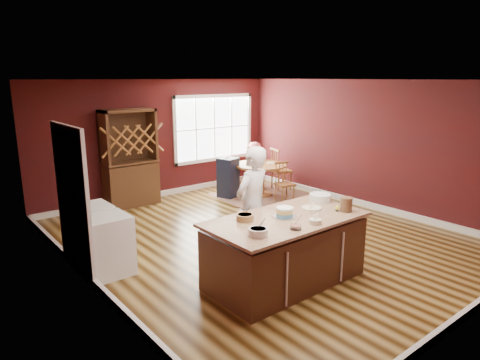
# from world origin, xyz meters

# --- Properties ---
(room_shell) EXTENTS (7.00, 7.00, 7.00)m
(room_shell) POSITION_xyz_m (0.00, 0.00, 1.35)
(room_shell) COLOR olive
(room_shell) RESTS_ON ground
(window) EXTENTS (2.36, 0.10, 1.66)m
(window) POSITION_xyz_m (1.50, 3.47, 1.50)
(window) COLOR white
(window) RESTS_ON room_shell
(doorway) EXTENTS (0.08, 1.26, 2.13)m
(doorway) POSITION_xyz_m (-2.97, 0.60, 1.02)
(doorway) COLOR white
(doorway) RESTS_ON room_shell
(kitchen_island) EXTENTS (2.20, 1.15, 0.92)m
(kitchen_island) POSITION_xyz_m (-0.86, -1.46, 0.44)
(kitchen_island) COLOR #442D11
(kitchen_island) RESTS_ON ground
(dining_table) EXTENTS (1.23, 1.23, 0.75)m
(dining_table) POSITION_xyz_m (1.83, 2.07, 0.53)
(dining_table) COLOR #98542E
(dining_table) RESTS_ON ground
(baker) EXTENTS (0.72, 0.55, 1.78)m
(baker) POSITION_xyz_m (-0.78, -0.67, 0.89)
(baker) COLOR silver
(baker) RESTS_ON ground
(layer_cake) EXTENTS (0.32, 0.32, 0.13)m
(layer_cake) POSITION_xyz_m (-0.85, -1.43, 0.99)
(layer_cake) COLOR white
(layer_cake) RESTS_ON kitchen_island
(bowl_blue) EXTENTS (0.23, 0.23, 0.09)m
(bowl_blue) POSITION_xyz_m (-1.59, -1.73, 0.96)
(bowl_blue) COLOR silver
(bowl_blue) RESTS_ON kitchen_island
(bowl_yellow) EXTENTS (0.23, 0.23, 0.09)m
(bowl_yellow) POSITION_xyz_m (-1.36, -1.21, 0.96)
(bowl_yellow) COLOR #A68E4B
(bowl_yellow) RESTS_ON kitchen_island
(bowl_pink) EXTENTS (0.15, 0.15, 0.05)m
(bowl_pink) POSITION_xyz_m (-1.09, -1.86, 0.95)
(bowl_pink) COLOR silver
(bowl_pink) RESTS_ON kitchen_island
(bowl_olive) EXTENTS (0.16, 0.16, 0.06)m
(bowl_olive) POSITION_xyz_m (-0.74, -1.87, 0.95)
(bowl_olive) COLOR silver
(bowl_olive) RESTS_ON kitchen_island
(drinking_glass) EXTENTS (0.07, 0.07, 0.14)m
(drinking_glass) POSITION_xyz_m (-0.44, -1.56, 0.99)
(drinking_glass) COLOR silver
(drinking_glass) RESTS_ON kitchen_island
(dinner_plate) EXTENTS (0.28, 0.28, 0.02)m
(dinner_plate) POSITION_xyz_m (-0.29, -1.40, 0.93)
(dinner_plate) COLOR beige
(dinner_plate) RESTS_ON kitchen_island
(white_tub) EXTENTS (0.32, 0.32, 0.11)m
(white_tub) POSITION_xyz_m (0.10, -1.23, 0.98)
(white_tub) COLOR silver
(white_tub) RESTS_ON kitchen_island
(stoneware_crock) EXTENTS (0.17, 0.17, 0.20)m
(stoneware_crock) POSITION_xyz_m (-0.02, -1.79, 1.02)
(stoneware_crock) COLOR #4F3C24
(stoneware_crock) RESTS_ON kitchen_island
(toy_figurine) EXTENTS (0.05, 0.05, 0.08)m
(toy_figurine) POSITION_xyz_m (-0.12, -1.72, 0.96)
(toy_figurine) COLOR #FBF523
(toy_figurine) RESTS_ON kitchen_island
(rug) EXTENTS (2.12, 1.70, 0.01)m
(rug) POSITION_xyz_m (1.83, 2.07, 0.01)
(rug) COLOR brown
(rug) RESTS_ON ground
(chair_east) EXTENTS (0.53, 0.55, 1.07)m
(chair_east) POSITION_xyz_m (2.57, 2.12, 0.53)
(chair_east) COLOR brown
(chair_east) RESTS_ON ground
(chair_south) EXTENTS (0.45, 0.44, 0.91)m
(chair_south) POSITION_xyz_m (1.85, 1.27, 0.46)
(chair_south) COLOR brown
(chair_south) RESTS_ON ground
(chair_north) EXTENTS (0.48, 0.46, 1.09)m
(chair_north) POSITION_xyz_m (2.16, 2.93, 0.55)
(chair_north) COLOR brown
(chair_north) RESTS_ON ground
(seated_woman) EXTENTS (0.69, 0.66, 1.19)m
(seated_woman) POSITION_xyz_m (2.12, 2.61, 0.59)
(seated_woman) COLOR #E66269
(seated_woman) RESTS_ON ground
(high_chair) EXTENTS (0.49, 0.49, 0.97)m
(high_chair) POSITION_xyz_m (1.13, 2.41, 0.49)
(high_chair) COLOR black
(high_chair) RESTS_ON ground
(toddler) EXTENTS (0.18, 0.14, 0.26)m
(toddler) POSITION_xyz_m (1.08, 2.42, 0.81)
(toddler) COLOR #8CA5BF
(toddler) RESTS_ON high_chair
(table_plate) EXTENTS (0.21, 0.21, 0.02)m
(table_plate) POSITION_xyz_m (2.11, 2.00, 0.76)
(table_plate) COLOR beige
(table_plate) RESTS_ON dining_table
(table_cup) EXTENTS (0.14, 0.14, 0.09)m
(table_cup) POSITION_xyz_m (1.67, 2.23, 0.80)
(table_cup) COLOR silver
(table_cup) RESTS_ON dining_table
(hutch) EXTENTS (1.14, 0.48, 2.09)m
(hutch) POSITION_xyz_m (-0.90, 3.22, 1.05)
(hutch) COLOR black
(hutch) RESTS_ON ground
(washer) EXTENTS (0.59, 0.57, 0.86)m
(washer) POSITION_xyz_m (-2.64, 0.28, 0.43)
(washer) COLOR white
(washer) RESTS_ON ground
(dryer) EXTENTS (0.59, 0.57, 0.86)m
(dryer) POSITION_xyz_m (-2.64, 0.92, 0.43)
(dryer) COLOR white
(dryer) RESTS_ON ground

